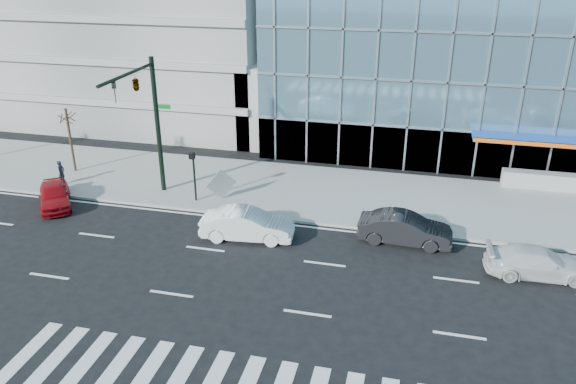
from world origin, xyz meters
name	(u,v)px	position (x,y,z in m)	size (l,w,h in m)	color
ground	(325,264)	(0.00, 0.00, 0.00)	(160.00, 160.00, 0.00)	black
sidewalk	(348,195)	(0.00, 8.00, 0.07)	(120.00, 8.00, 0.15)	gray
theatre_building	(564,33)	(14.00, 26.00, 7.50)	(42.00, 26.00, 15.00)	#6D9CB5
ramp_block	(290,99)	(-6.00, 18.00, 3.00)	(6.00, 8.00, 6.00)	gray
traffic_signal	(143,98)	(-11.00, 4.57, 6.16)	(1.14, 5.74, 8.00)	black
ped_signal_post	(193,169)	(-8.50, 4.94, 2.14)	(0.30, 0.33, 3.00)	black
street_tree_near	(67,117)	(-18.00, 7.50, 3.78)	(1.10, 1.10, 4.23)	#332319
white_suv	(538,262)	(9.53, 1.29, 0.67)	(1.88, 4.63, 1.34)	silver
white_sedan	(247,225)	(-4.29, 1.57, 0.78)	(1.65, 4.72, 1.56)	white
dark_sedan	(405,229)	(3.53, 3.00, 0.77)	(1.63, 4.66, 1.54)	black
red_sedan	(55,195)	(-16.18, 2.68, 0.69)	(1.63, 4.06, 1.38)	maroon
pedestrian	(61,173)	(-17.46, 5.31, 0.91)	(0.56, 0.36, 1.52)	black
tilted_panel	(221,184)	(-7.11, 5.59, 1.07)	(1.30, 0.06, 1.30)	#949494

